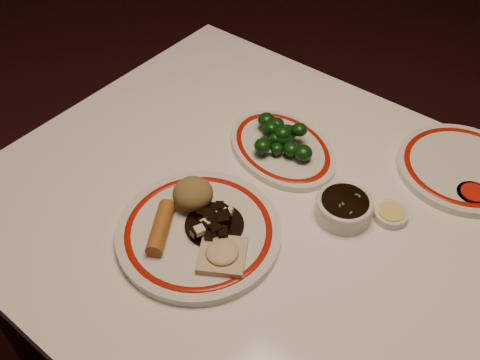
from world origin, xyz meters
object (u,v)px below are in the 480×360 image
at_px(spring_roll, 161,227).
at_px(fried_wonton, 222,254).
at_px(rice_mound, 193,194).
at_px(broccoli_pile, 282,136).
at_px(dining_table, 289,252).
at_px(main_plate, 199,232).
at_px(broccoli_plate, 282,148).
at_px(stirfry_heap, 214,222).
at_px(soy_bowl, 344,208).

xyz_separation_m(spring_roll, fried_wonton, (0.12, 0.03, -0.01)).
bearing_deg(rice_mound, spring_roll, -88.59).
height_order(spring_roll, broccoli_pile, broccoli_pile).
xyz_separation_m(dining_table, rice_mound, (-0.16, -0.09, 0.14)).
height_order(dining_table, fried_wonton, fried_wonton).
distance_m(main_plate, broccoli_plate, 0.28).
xyz_separation_m(dining_table, stirfry_heap, (-0.10, -0.11, 0.12)).
bearing_deg(dining_table, main_plate, -130.83).
height_order(broccoli_plate, broccoli_pile, broccoli_pile).
xyz_separation_m(stirfry_heap, broccoli_plate, (-0.03, 0.26, -0.02)).
distance_m(main_plate, soy_bowl, 0.27).
relative_size(dining_table, main_plate, 3.26).
bearing_deg(dining_table, fried_wonton, -104.94).
bearing_deg(broccoli_plate, broccoli_pile, 161.61).
distance_m(spring_roll, broccoli_pile, 0.33).
xyz_separation_m(broccoli_plate, broccoli_pile, (-0.00, 0.00, 0.03)).
bearing_deg(spring_roll, rice_mound, 59.67).
height_order(dining_table, broccoli_pile, broccoli_pile).
relative_size(fried_wonton, stirfry_heap, 1.02).
xyz_separation_m(dining_table, soy_bowl, (0.06, 0.07, 0.11)).
xyz_separation_m(main_plate, stirfry_heap, (0.02, 0.02, 0.02)).
xyz_separation_m(main_plate, soy_bowl, (0.18, 0.21, 0.01)).
bearing_deg(broccoli_pile, broccoli_plate, -18.39).
distance_m(rice_mound, stirfry_heap, 0.07).
bearing_deg(broccoli_plate, main_plate, -87.10).
distance_m(stirfry_heap, broccoli_plate, 0.26).
height_order(main_plate, broccoli_plate, main_plate).
bearing_deg(stirfry_heap, broccoli_plate, 97.29).
relative_size(rice_mound, stirfry_heap, 0.70).
height_order(stirfry_heap, soy_bowl, stirfry_heap).
xyz_separation_m(dining_table, main_plate, (-0.11, -0.13, 0.10)).
distance_m(dining_table, broccoli_plate, 0.22).
relative_size(spring_roll, broccoli_pile, 0.72).
bearing_deg(main_plate, dining_table, 49.17).
xyz_separation_m(dining_table, broccoli_pile, (-0.13, 0.15, 0.13)).
relative_size(main_plate, broccoli_pile, 2.39).
relative_size(main_plate, soy_bowl, 3.51).
height_order(spring_roll, broccoli_plate, spring_roll).
bearing_deg(broccoli_plate, spring_roll, -95.67).
distance_m(fried_wonton, stirfry_heap, 0.07).
bearing_deg(rice_mound, main_plate, -40.34).
distance_m(dining_table, main_plate, 0.20).
relative_size(main_plate, broccoli_plate, 1.19).
bearing_deg(spring_roll, broccoli_plate, 52.59).
bearing_deg(main_plate, stirfry_heap, 50.85).
bearing_deg(soy_bowl, broccoli_plate, 159.03).
distance_m(main_plate, stirfry_heap, 0.04).
bearing_deg(fried_wonton, broccoli_plate, 106.27).
relative_size(main_plate, spring_roll, 3.31).
bearing_deg(fried_wonton, main_plate, 164.27).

